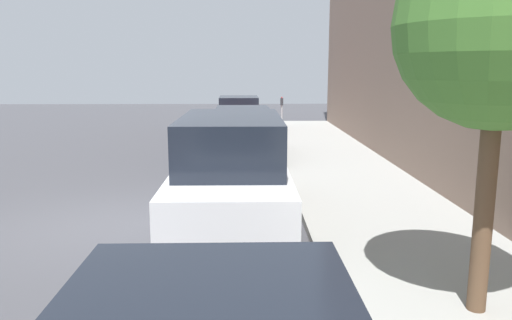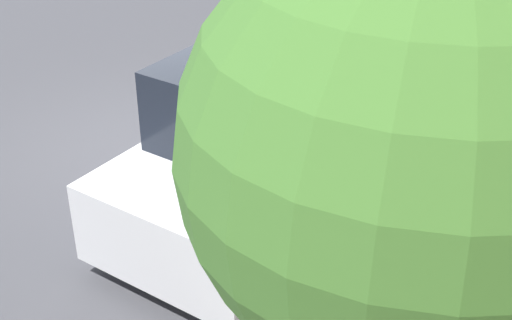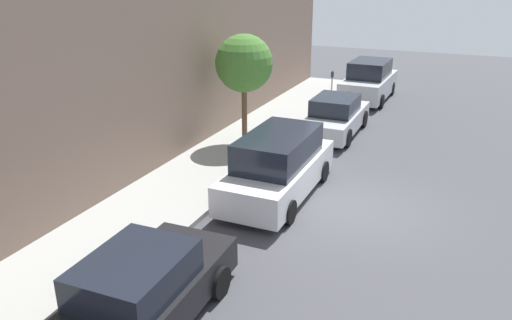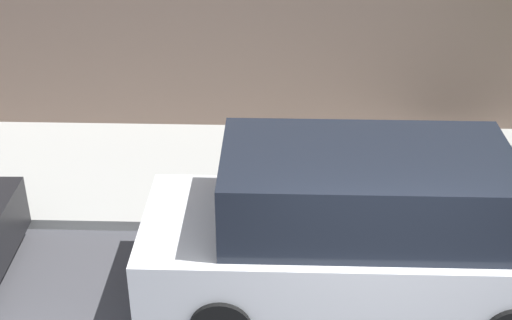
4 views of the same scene
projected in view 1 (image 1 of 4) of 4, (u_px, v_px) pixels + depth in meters
ground_plane at (103, 226)px, 8.68m from camera, size 60.00×60.00×0.00m
sidewalk at (388, 220)px, 8.76m from camera, size 2.98×32.00×0.15m
parked_minivan_third at (231, 172)px, 8.63m from camera, size 2.02×4.91×1.90m
parked_sedan_fourth at (243, 135)px, 14.99m from camera, size 1.92×4.55×1.54m
parked_sedan_fifth at (239, 116)px, 20.74m from camera, size 1.92×4.53×1.54m
parking_meter_far at (282, 110)px, 20.17m from camera, size 0.11×0.15×1.41m
street_tree at (500, 28)px, 4.83m from camera, size 2.05×2.05×3.98m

